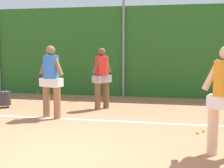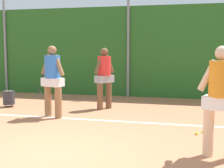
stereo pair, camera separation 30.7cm
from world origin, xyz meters
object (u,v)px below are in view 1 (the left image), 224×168
(ball_hopper, at_px, (5,98))
(tennis_ball_0, at_px, (204,131))
(tennis_ball_1, at_px, (24,97))
(tennis_ball_4, at_px, (43,97))
(player_backcourt_far, at_px, (102,75))
(tennis_ball_7, at_px, (198,133))
(player_midcourt, at_px, (51,78))
(tennis_ball_3, at_px, (216,104))

(ball_hopper, height_order, tennis_ball_0, ball_hopper)
(ball_hopper, height_order, tennis_ball_1, ball_hopper)
(tennis_ball_4, bearing_deg, tennis_ball_1, -178.12)
(player_backcourt_far, height_order, ball_hopper, player_backcourt_far)
(tennis_ball_0, bearing_deg, tennis_ball_1, 149.11)
(ball_hopper, height_order, tennis_ball_7, ball_hopper)
(player_backcourt_far, bearing_deg, tennis_ball_0, -95.78)
(player_midcourt, bearing_deg, tennis_ball_3, -128.63)
(ball_hopper, relative_size, tennis_ball_7, 7.78)
(player_backcourt_far, height_order, tennis_ball_1, player_backcourt_far)
(tennis_ball_0, bearing_deg, player_backcourt_far, 142.72)
(tennis_ball_7, bearing_deg, ball_hopper, 160.96)
(player_backcourt_far, xyz_separation_m, tennis_ball_7, (2.66, -2.33, -0.99))
(tennis_ball_1, bearing_deg, player_backcourt_far, -24.80)
(tennis_ball_0, relative_size, tennis_ball_1, 1.00)
(player_midcourt, height_order, tennis_ball_4, player_midcourt)
(player_backcourt_far, distance_m, tennis_ball_4, 3.18)
(tennis_ball_3, relative_size, tennis_ball_4, 1.00)
(tennis_ball_0, bearing_deg, tennis_ball_4, 145.44)
(player_midcourt, xyz_separation_m, ball_hopper, (-1.97, 1.06, -0.77))
(ball_hopper, distance_m, tennis_ball_0, 6.04)
(player_midcourt, height_order, player_backcourt_far, player_midcourt)
(tennis_ball_4, bearing_deg, tennis_ball_0, -34.56)
(tennis_ball_1, relative_size, tennis_ball_3, 1.00)
(ball_hopper, bearing_deg, player_midcourt, -28.34)
(tennis_ball_4, xyz_separation_m, tennis_ball_7, (5.24, -3.91, 0.00))
(player_midcourt, relative_size, tennis_ball_0, 28.57)
(player_midcourt, distance_m, tennis_ball_4, 3.56)
(player_midcourt, relative_size, player_backcourt_far, 1.03)
(ball_hopper, xyz_separation_m, tennis_ball_1, (-0.37, 1.94, -0.26))
(tennis_ball_1, bearing_deg, tennis_ball_0, -30.89)
(player_backcourt_far, height_order, tennis_ball_0, player_backcourt_far)
(player_midcourt, bearing_deg, tennis_ball_7, -174.45)
(tennis_ball_3, bearing_deg, player_midcourt, -147.73)
(player_backcourt_far, height_order, tennis_ball_3, player_backcourt_far)
(player_midcourt, xyz_separation_m, tennis_ball_4, (-1.57, 3.02, -1.02))
(tennis_ball_1, height_order, tennis_ball_3, same)
(tennis_ball_0, distance_m, tennis_ball_1, 7.17)
(tennis_ball_1, xyz_separation_m, tennis_ball_4, (0.77, 0.03, 0.00))
(player_backcourt_far, relative_size, tennis_ball_1, 27.66)
(player_midcourt, height_order, tennis_ball_0, player_midcourt)
(ball_hopper, xyz_separation_m, tennis_ball_3, (6.41, 1.74, -0.26))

